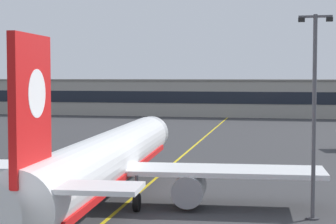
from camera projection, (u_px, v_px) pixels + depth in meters
taxiway_centreline at (167, 169)px, 63.17m from camera, size 8.56×179.82×0.01m
airliner_foreground at (107, 160)px, 45.33m from camera, size 32.30×41.52×11.65m
apron_lamp_post at (314, 113)px, 40.59m from camera, size 2.24×0.90×13.71m
safety_cone_by_nose_gear at (162, 168)px, 61.99m from camera, size 0.44×0.44×0.55m
terminal_building at (293, 98)px, 143.83m from camera, size 162.13×12.40×8.86m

